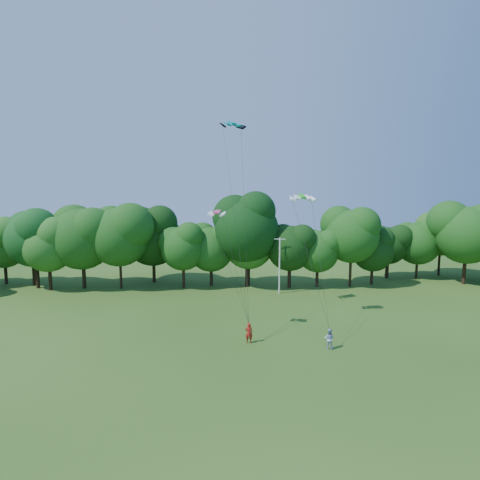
{
  "coord_description": "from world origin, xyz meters",
  "views": [
    {
      "loc": [
        -3.06,
        -20.82,
        13.58
      ],
      "look_at": [
        -0.69,
        13.0,
        9.6
      ],
      "focal_mm": 28.0,
      "sensor_mm": 36.0,
      "label": 1
    }
  ],
  "objects": [
    {
      "name": "kite_pink",
      "position": [
        -2.75,
        14.93,
        12.1
      ],
      "size": [
        1.88,
        1.28,
        0.36
      ],
      "rotation": [
        0.0,
        0.0,
        -0.29
      ],
      "color": "#D93C7B",
      "rests_on": "ground"
    },
    {
      "name": "utility_pole",
      "position": [
        6.01,
        29.88,
        4.07
      ],
      "size": [
        1.55,
        0.46,
        7.9
      ],
      "rotation": [
        0.0,
        0.0,
        -0.25
      ],
      "color": "silver",
      "rests_on": "ground"
    },
    {
      "name": "tree_back_west",
      "position": [
        -29.23,
        35.57,
        8.12
      ],
      "size": [
        8.94,
        8.94,
        13.0
      ],
      "color": "#301D13",
      "rests_on": "ground"
    },
    {
      "name": "ground",
      "position": [
        0.0,
        0.0,
        0.0
      ],
      "size": [
        160.0,
        160.0,
        0.0
      ],
      "primitive_type": "plane",
      "color": "#284A14",
      "rests_on": "ground"
    },
    {
      "name": "kite_flyer_left",
      "position": [
        0.1,
        12.5,
        0.96
      ],
      "size": [
        0.73,
        0.5,
        1.92
      ],
      "primitive_type": "imported",
      "rotation": [
        0.0,
        0.0,
        3.08
      ],
      "color": "#AA1C15",
      "rests_on": "ground"
    },
    {
      "name": "tree_back_center",
      "position": [
        1.78,
        34.08,
        9.56
      ],
      "size": [
        10.53,
        10.53,
        15.31
      ],
      "color": "#342714",
      "rests_on": "ground"
    },
    {
      "name": "kite_green",
      "position": [
        6.34,
        18.68,
        13.59
      ],
      "size": [
        2.71,
        1.39,
        0.56
      ],
      "rotation": [
        0.0,
        0.0,
        0.09
      ],
      "color": "green",
      "rests_on": "ground"
    },
    {
      "name": "kite_flyer_right",
      "position": [
        7.14,
        10.68,
        0.92
      ],
      "size": [
        1.11,
        1.01,
        1.85
      ],
      "primitive_type": "imported",
      "rotation": [
        0.0,
        0.0,
        2.7
      ],
      "color": "#9DB4DA",
      "rests_on": "ground"
    },
    {
      "name": "kite_teal",
      "position": [
        -0.98,
        21.48,
        21.6
      ],
      "size": [
        3.04,
        2.21,
        0.6
      ],
      "rotation": [
        0.0,
        0.0,
        0.4
      ],
      "color": "#048694",
      "rests_on": "ground"
    },
    {
      "name": "tree_back_east",
      "position": [
        35.55,
        40.0,
        7.73
      ],
      "size": [
        8.51,
        8.51,
        12.38
      ],
      "color": "#361E15",
      "rests_on": "ground"
    }
  ]
}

